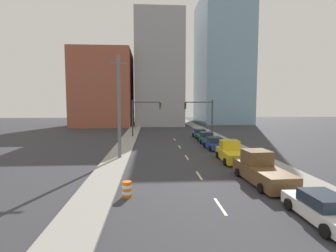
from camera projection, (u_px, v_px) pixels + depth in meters
The scene contains 20 objects.
sidewalk_left at pixel (133, 132), 51.14m from camera, with size 2.47×92.14×0.17m.
sidewalk_right at pixel (205, 131), 52.14m from camera, with size 2.47×92.14×0.17m.
lane_stripe_at_9m at pixel (220, 206), 14.39m from camera, with size 0.16×2.40×0.01m, color beige.
lane_stripe_at_15m at pixel (199, 175), 20.54m from camera, with size 0.16×2.40×0.01m, color beige.
lane_stripe_at_22m at pixel (187, 157), 27.44m from camera, with size 0.16×2.40×0.01m, color beige.
lane_stripe_at_28m at pixel (180, 147), 34.10m from camera, with size 0.16×2.40×0.01m, color beige.
lane_stripe_at_35m at pixel (175, 140), 40.93m from camera, with size 0.16×2.40×0.01m, color beige.
building_brick_left at pixel (104, 89), 66.25m from camera, with size 14.00×16.00×18.52m.
building_office_center at pixel (159, 72), 70.77m from camera, with size 12.00×20.00×28.08m.
building_glass_right at pixel (222, 62), 75.70m from camera, with size 13.00×20.00×35.26m.
traffic_signal_left at pixel (141, 113), 43.66m from camera, with size 4.93×0.35×6.25m.
traffic_signal_right at pixel (204, 113), 44.40m from camera, with size 4.93×0.35×6.25m.
utility_pole_left_mid at pixel (119, 107), 26.23m from camera, with size 1.60×0.32×10.41m.
traffic_barrel at pixel (127, 189), 15.81m from camera, with size 0.56×0.56×0.95m.
sedan_white at pixel (323, 209), 12.46m from camera, with size 2.03×4.72×1.37m.
pickup_truck_brown at pixel (261, 170), 18.64m from camera, with size 2.50×6.29×2.21m.
pickup_truck_yellow at pixel (231, 153), 25.70m from camera, with size 2.44×5.42×1.96m.
sedan_blue at pixel (214, 144), 32.37m from camera, with size 2.16×4.51×1.49m.
sedan_green at pixel (206, 138), 37.76m from camera, with size 2.32×4.72×1.52m.
sedan_teal at pixel (200, 134), 43.10m from camera, with size 2.08×4.27×1.42m.
Camera 1 is at (-3.83, -5.14, 5.65)m, focal length 28.00 mm.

